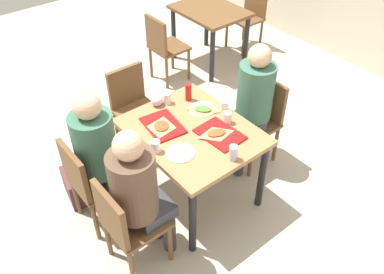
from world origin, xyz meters
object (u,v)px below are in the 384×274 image
at_px(tray_red_near, 163,125).
at_px(soda_can, 233,153).
at_px(main_table, 192,139).
at_px(plastic_cup_d, 227,118).
at_px(pizza_slice_b, 216,133).
at_px(background_table, 210,19).
at_px(plastic_cup_c, 167,98).
at_px(background_chair_near, 163,45).
at_px(chair_far_side, 260,115).
at_px(foil_bundle, 157,100).
at_px(paper_plate_center, 202,109).
at_px(person_far_side, 252,99).
at_px(chair_near_left, 89,180).
at_px(condiment_bottle, 188,92).
at_px(person_in_brown_jacket, 139,189).
at_px(paper_plate_near_edge, 181,153).
at_px(plastic_cup_a, 224,106).
at_px(chair_left_end, 133,103).
at_px(background_chair_far, 250,13).
at_px(chair_near_right, 125,222).
at_px(tray_red_far, 220,134).
at_px(pizza_slice_a, 161,126).
at_px(person_in_red, 101,149).
at_px(plastic_cup_b, 156,146).
at_px(handbag, 75,186).
at_px(pizza_slice_c, 203,109).

height_order(tray_red_near, soda_can, soda_can).
xyz_separation_m(main_table, plastic_cup_d, (0.11, 0.28, 0.15)).
bearing_deg(pizza_slice_b, background_table, 140.16).
xyz_separation_m(plastic_cup_c, background_chair_near, (-1.28, 0.87, -0.30)).
bearing_deg(chair_far_side, foil_bundle, -118.16).
bearing_deg(background_table, paper_plate_center, -42.81).
xyz_separation_m(person_far_side, paper_plate_center, (-0.16, -0.44, 0.01)).
distance_m(chair_near_left, condiment_bottle, 1.11).
distance_m(person_in_brown_jacket, paper_plate_center, 1.01).
bearing_deg(paper_plate_near_edge, plastic_cup_a, 106.93).
bearing_deg(foil_bundle, chair_near_left, -76.91).
distance_m(chair_far_side, pizza_slice_b, 0.79).
height_order(chair_left_end, soda_can, soda_can).
xyz_separation_m(plastic_cup_a, soda_can, (0.48, -0.35, 0.01)).
height_order(chair_near_left, background_chair_far, same).
height_order(chair_near_right, tray_red_far, chair_near_right).
relative_size(paper_plate_center, background_table, 0.24).
height_order(tray_red_far, background_table, tray_red_far).
bearing_deg(tray_red_near, chair_near_right, -55.98).
bearing_deg(chair_near_right, paper_plate_near_edge, 100.35).
xyz_separation_m(paper_plate_near_edge, plastic_cup_d, (-0.05, 0.52, 0.05)).
height_order(tray_red_far, plastic_cup_c, plastic_cup_c).
bearing_deg(soda_can, plastic_cup_c, 177.15).
relative_size(chair_near_right, pizza_slice_a, 3.29).
xyz_separation_m(chair_near_right, tray_red_near, (-0.45, 0.67, 0.26)).
bearing_deg(person_in_red, plastic_cup_b, 46.71).
bearing_deg(foil_bundle, plastic_cup_c, 73.07).
xyz_separation_m(chair_near_left, condiment_bottle, (-0.08, 1.06, 0.33)).
distance_m(chair_left_end, condiment_bottle, 0.70).
bearing_deg(pizza_slice_a, plastic_cup_b, -44.65).
bearing_deg(plastic_cup_d, handbag, -122.82).
height_order(paper_plate_center, background_chair_near, background_chair_near).
bearing_deg(paper_plate_near_edge, soda_can, 41.85).
height_order(chair_left_end, foil_bundle, chair_left_end).
height_order(chair_near_left, handbag, chair_near_left).
distance_m(chair_far_side, person_far_side, 0.28).
bearing_deg(person_in_red, handbag, -155.94).
xyz_separation_m(paper_plate_center, soda_can, (0.61, -0.22, 0.06)).
bearing_deg(paper_plate_near_edge, chair_near_right, -79.65).
bearing_deg(pizza_slice_c, tray_red_far, -17.37).
bearing_deg(chair_left_end, tray_red_far, 6.77).
relative_size(person_in_red, tray_red_near, 3.50).
height_order(chair_far_side, person_far_side, person_far_side).
xyz_separation_m(tray_red_near, background_chair_near, (-1.52, 1.09, -0.26)).
bearing_deg(chair_far_side, chair_near_right, -80.82).
relative_size(person_in_red, background_chair_near, 1.48).
bearing_deg(chair_near_right, person_far_side, 100.02).
relative_size(main_table, background_chair_near, 1.25).
bearing_deg(tray_red_far, plastic_cup_b, -107.63).
bearing_deg(foil_bundle, chair_near_right, -48.12).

